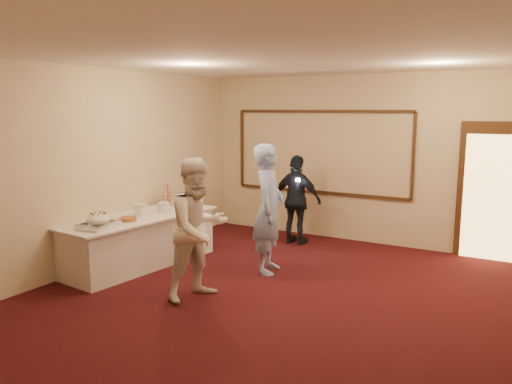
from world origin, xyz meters
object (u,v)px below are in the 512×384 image
man (269,209)px  woman (199,229)px  plate_stack_b (164,208)px  tart (128,220)px  buffet_table (139,240)px  pavlova_tray (98,222)px  guest (297,200)px  cupcake_stand (168,196)px  plate_stack_a (141,210)px

man → woman: (-0.28, -1.34, -0.05)m
man → woman: 1.37m
plate_stack_b → tart: 0.76m
buffet_table → pavlova_tray: size_ratio=4.63×
pavlova_tray → plate_stack_b: bearing=84.9°
tart → buffet_table: bearing=110.0°
buffet_table → guest: guest is taller
plate_stack_b → man: 1.75m
man → guest: size_ratio=1.19×
buffet_table → tart: (0.13, -0.35, 0.41)m
pavlova_tray → woman: woman is taller
pavlova_tray → cupcake_stand: (-0.28, 1.81, 0.06)m
plate_stack_b → woman: 1.78m
cupcake_stand → pavlova_tray: bearing=-81.3°
woman → tart: bearing=95.4°
pavlova_tray → plate_stack_a: (-0.06, 0.91, 0.00)m
guest → pavlova_tray: bearing=68.2°
guest → man: bearing=104.7°
pavlova_tray → tart: (0.07, 0.49, -0.06)m
pavlova_tray → woman: 1.57m
buffet_table → man: (1.89, 0.71, 0.56)m
pavlova_tray → guest: bearing=64.5°
plate_stack_a → plate_stack_b: (0.17, 0.34, -0.01)m
plate_stack_a → woman: (1.62, -0.70, 0.04)m
cupcake_stand → woman: size_ratio=0.23×
plate_stack_b → woman: bearing=-35.7°
cupcake_stand → tart: (0.35, -1.32, -0.12)m
plate_stack_b → tart: size_ratio=0.65×
pavlova_tray → plate_stack_a: size_ratio=2.69×
pavlova_tray → woman: bearing=7.5°
buffet_table → woman: woman is taller
pavlova_tray → buffet_table: bearing=93.8°
pavlova_tray → plate_stack_a: pavlova_tray is taller
pavlova_tray → guest: (1.52, 3.18, -0.06)m
plate_stack_a → tart: (0.13, -0.42, -0.06)m
buffet_table → woman: bearing=-21.5°
cupcake_stand → plate_stack_b: cupcake_stand is taller
tart → man: (1.76, 1.06, 0.15)m
plate_stack_b → woman: (1.45, -1.04, 0.05)m
plate_stack_a → plate_stack_b: bearing=63.4°
pavlova_tray → man: 2.40m
buffet_table → plate_stack_a: 0.48m
cupcake_stand → plate_stack_b: (0.39, -0.56, -0.06)m
cupcake_stand → man: (2.11, -0.26, 0.03)m
buffet_table → plate_stack_b: (0.17, 0.40, 0.46)m
tart → woman: (1.49, -0.28, 0.10)m
tart → guest: bearing=61.8°
man → pavlova_tray: bearing=113.7°
plate_stack_a → guest: bearing=55.3°
tart → woman: woman is taller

